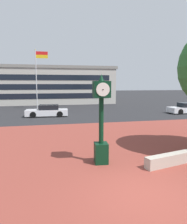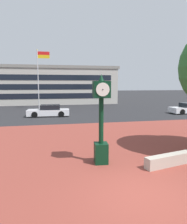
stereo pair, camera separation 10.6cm
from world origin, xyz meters
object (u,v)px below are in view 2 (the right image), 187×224
street_clock (101,119)px  flagpole_primary (39,74)px  car_street_near (49,111)px  civic_building (45,85)px

street_clock → flagpole_primary: 22.01m
street_clock → car_street_near: size_ratio=0.87×
car_street_near → civic_building: bearing=5.6°
civic_building → flagpole_primary: bearing=-92.4°
car_street_near → civic_building: civic_building is taller
car_street_near → street_clock: bearing=-167.4°
civic_building → car_street_near: bearing=-87.6°
street_clock → civic_building: civic_building is taller
street_clock → car_street_near: bearing=103.6°
flagpole_primary → civic_building: 11.32m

